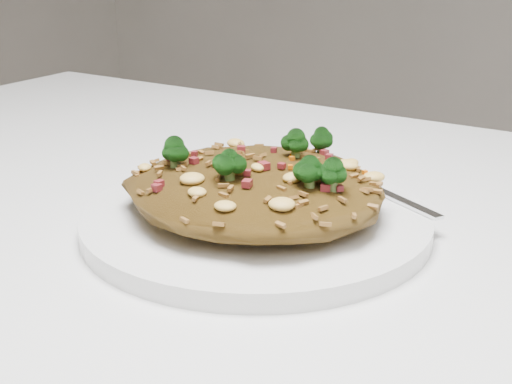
# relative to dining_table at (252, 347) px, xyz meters

# --- Properties ---
(dining_table) EXTENTS (1.20, 0.80, 0.75)m
(dining_table) POSITION_rel_dining_table_xyz_m (0.00, 0.00, 0.00)
(dining_table) COLOR white
(dining_table) RESTS_ON ground
(plate) EXTENTS (0.26, 0.26, 0.01)m
(plate) POSITION_rel_dining_table_xyz_m (-0.01, 0.02, 0.10)
(plate) COLOR white
(plate) RESTS_ON dining_table
(fried_rice) EXTENTS (0.19, 0.18, 0.06)m
(fried_rice) POSITION_rel_dining_table_xyz_m (-0.01, 0.02, 0.13)
(fried_rice) COLOR brown
(fried_rice) RESTS_ON plate
(fork) EXTENTS (0.15, 0.09, 0.00)m
(fork) POSITION_rel_dining_table_xyz_m (0.05, 0.11, 0.11)
(fork) COLOR silver
(fork) RESTS_ON plate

